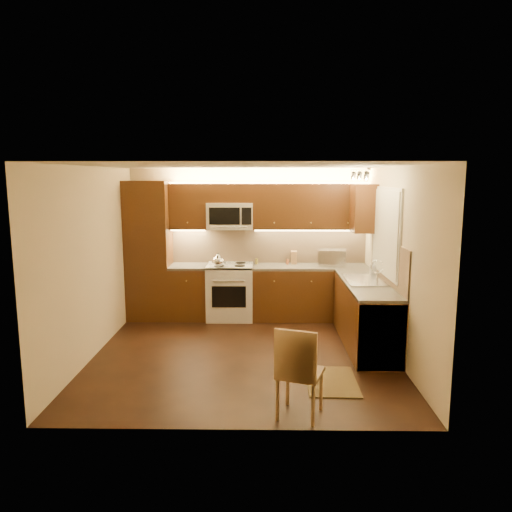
{
  "coord_description": "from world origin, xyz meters",
  "views": [
    {
      "loc": [
        0.26,
        -6.29,
        2.37
      ],
      "look_at": [
        0.15,
        0.55,
        1.25
      ],
      "focal_mm": 34.24,
      "sensor_mm": 36.0,
      "label": 1
    }
  ],
  "objects_px": {
    "stove": "(230,291)",
    "microwave": "(230,216)",
    "knife_block": "(294,257)",
    "soap_bottle": "(374,267)",
    "sink": "(365,275)",
    "dining_chair": "(300,371)",
    "toaster_oven": "(332,257)",
    "kettle": "(218,260)"
  },
  "relations": [
    {
      "from": "sink",
      "to": "soap_bottle",
      "type": "distance_m",
      "value": 0.57
    },
    {
      "from": "kettle",
      "to": "soap_bottle",
      "type": "height_order",
      "value": "kettle"
    },
    {
      "from": "microwave",
      "to": "knife_block",
      "type": "xyz_separation_m",
      "value": [
        1.07,
        0.08,
        -0.71
      ]
    },
    {
      "from": "sink",
      "to": "toaster_oven",
      "type": "height_order",
      "value": "toaster_oven"
    },
    {
      "from": "toaster_oven",
      "to": "knife_block",
      "type": "bearing_deg",
      "value": 176.65
    },
    {
      "from": "microwave",
      "to": "dining_chair",
      "type": "height_order",
      "value": "microwave"
    },
    {
      "from": "sink",
      "to": "kettle",
      "type": "height_order",
      "value": "kettle"
    },
    {
      "from": "knife_block",
      "to": "soap_bottle",
      "type": "distance_m",
      "value": 1.43
    },
    {
      "from": "microwave",
      "to": "toaster_oven",
      "type": "distance_m",
      "value": 1.84
    },
    {
      "from": "kettle",
      "to": "toaster_oven",
      "type": "height_order",
      "value": "toaster_oven"
    },
    {
      "from": "microwave",
      "to": "soap_bottle",
      "type": "relative_size",
      "value": 3.66
    },
    {
      "from": "dining_chair",
      "to": "stove",
      "type": "bearing_deg",
      "value": 124.31
    },
    {
      "from": "microwave",
      "to": "dining_chair",
      "type": "distance_m",
      "value": 3.84
    },
    {
      "from": "stove",
      "to": "kettle",
      "type": "bearing_deg",
      "value": -130.97
    },
    {
      "from": "stove",
      "to": "toaster_oven",
      "type": "distance_m",
      "value": 1.8
    },
    {
      "from": "microwave",
      "to": "dining_chair",
      "type": "relative_size",
      "value": 0.81
    },
    {
      "from": "knife_block",
      "to": "dining_chair",
      "type": "bearing_deg",
      "value": -90.98
    },
    {
      "from": "kettle",
      "to": "toaster_oven",
      "type": "xyz_separation_m",
      "value": [
        1.88,
        0.27,
        -0.0
      ]
    },
    {
      "from": "soap_bottle",
      "to": "toaster_oven",
      "type": "bearing_deg",
      "value": 129.58
    },
    {
      "from": "sink",
      "to": "toaster_oven",
      "type": "relative_size",
      "value": 1.95
    },
    {
      "from": "toaster_oven",
      "to": "dining_chair",
      "type": "relative_size",
      "value": 0.47
    },
    {
      "from": "soap_bottle",
      "to": "knife_block",
      "type": "bearing_deg",
      "value": 146.09
    },
    {
      "from": "microwave",
      "to": "knife_block",
      "type": "bearing_deg",
      "value": 4.09
    },
    {
      "from": "sink",
      "to": "toaster_oven",
      "type": "xyz_separation_m",
      "value": [
        -0.3,
        1.19,
        0.06
      ]
    },
    {
      "from": "soap_bottle",
      "to": "dining_chair",
      "type": "distance_m",
      "value": 3.11
    },
    {
      "from": "dining_chair",
      "to": "sink",
      "type": "bearing_deg",
      "value": 83.43
    },
    {
      "from": "stove",
      "to": "sink",
      "type": "height_order",
      "value": "sink"
    },
    {
      "from": "sink",
      "to": "kettle",
      "type": "xyz_separation_m",
      "value": [
        -2.18,
        0.92,
        0.06
      ]
    },
    {
      "from": "microwave",
      "to": "soap_bottle",
      "type": "distance_m",
      "value": 2.47
    },
    {
      "from": "stove",
      "to": "dining_chair",
      "type": "height_order",
      "value": "dining_chair"
    },
    {
      "from": "soap_bottle",
      "to": "dining_chair",
      "type": "bearing_deg",
      "value": -114.14
    },
    {
      "from": "stove",
      "to": "microwave",
      "type": "bearing_deg",
      "value": 90.0
    },
    {
      "from": "dining_chair",
      "to": "soap_bottle",
      "type": "bearing_deg",
      "value": 83.52
    },
    {
      "from": "microwave",
      "to": "kettle",
      "type": "height_order",
      "value": "microwave"
    },
    {
      "from": "dining_chair",
      "to": "knife_block",
      "type": "bearing_deg",
      "value": 106.6
    },
    {
      "from": "stove",
      "to": "microwave",
      "type": "xyz_separation_m",
      "value": [
        0.0,
        0.14,
        1.26
      ]
    },
    {
      "from": "sink",
      "to": "dining_chair",
      "type": "xyz_separation_m",
      "value": [
        -1.08,
        -2.25,
        -0.51
      ]
    },
    {
      "from": "sink",
      "to": "dining_chair",
      "type": "height_order",
      "value": "sink"
    },
    {
      "from": "stove",
      "to": "soap_bottle",
      "type": "bearing_deg",
      "value": -15.29
    },
    {
      "from": "kettle",
      "to": "soap_bottle",
      "type": "relative_size",
      "value": 1.13
    },
    {
      "from": "stove",
      "to": "sink",
      "type": "bearing_deg",
      "value": -29.36
    },
    {
      "from": "microwave",
      "to": "sink",
      "type": "distance_m",
      "value": 2.48
    }
  ]
}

